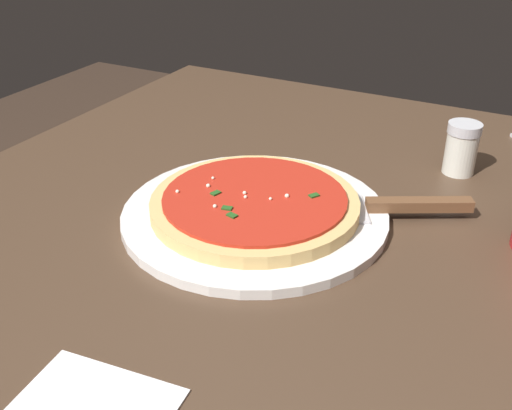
{
  "coord_description": "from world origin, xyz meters",
  "views": [
    {
      "loc": [
        -0.59,
        -0.3,
        1.15
      ],
      "look_at": [
        -0.02,
        -0.0,
        0.79
      ],
      "focal_mm": 43.11,
      "sensor_mm": 36.0,
      "label": 1
    }
  ],
  "objects_px": {
    "serving_plate": "(256,215)",
    "pizza_server": "(386,206)",
    "pizza": "(256,204)",
    "parmesan_shaker": "(461,148)"
  },
  "relations": [
    {
      "from": "serving_plate",
      "to": "pizza_server",
      "type": "bearing_deg",
      "value": -61.72
    },
    {
      "from": "pizza_server",
      "to": "parmesan_shaker",
      "type": "bearing_deg",
      "value": -16.68
    },
    {
      "from": "serving_plate",
      "to": "pizza",
      "type": "relative_size",
      "value": 1.28
    },
    {
      "from": "serving_plate",
      "to": "pizza_server",
      "type": "relative_size",
      "value": 1.52
    },
    {
      "from": "pizza",
      "to": "pizza_server",
      "type": "height_order",
      "value": "pizza"
    },
    {
      "from": "serving_plate",
      "to": "pizza_server",
      "type": "distance_m",
      "value": 0.16
    },
    {
      "from": "pizza_server",
      "to": "parmesan_shaker",
      "type": "distance_m",
      "value": 0.18
    },
    {
      "from": "serving_plate",
      "to": "pizza",
      "type": "height_order",
      "value": "pizza"
    },
    {
      "from": "serving_plate",
      "to": "parmesan_shaker",
      "type": "distance_m",
      "value": 0.32
    },
    {
      "from": "pizza_server",
      "to": "parmesan_shaker",
      "type": "xyz_separation_m",
      "value": [
        0.17,
        -0.05,
        0.02
      ]
    }
  ]
}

